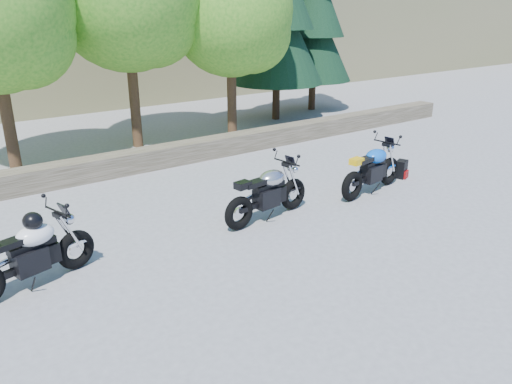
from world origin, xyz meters
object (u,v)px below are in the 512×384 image
Objects in this scene: blue_bike at (372,170)px; backpack at (402,169)px; silver_bike at (268,194)px; white_bike at (29,252)px.

backpack is at bearing 1.86° from blue_bike.
silver_bike is 3.96m from backpack.
backpack is (3.95, 0.10, -0.30)m from silver_bike.
backpack is at bearing -14.82° from white_bike.
blue_bike is (6.80, -0.14, -0.04)m from white_bike.
blue_bike is 4.93× the size of backpack.
blue_bike is at bearing -16.76° from white_bike.
white_bike is at bearing 158.72° from backpack.
backpack is (8.10, 0.11, -0.34)m from white_bike.
white_bike reaches higher than silver_bike.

